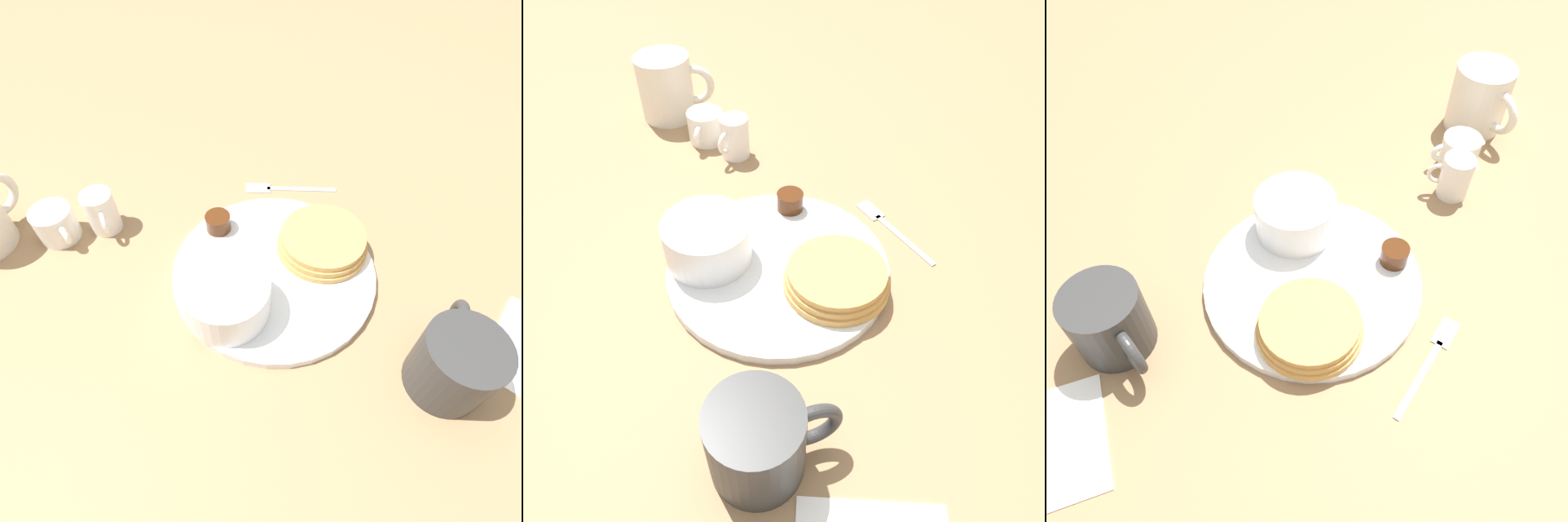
% 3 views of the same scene
% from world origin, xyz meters
% --- Properties ---
extents(ground_plane, '(4.00, 4.00, 0.00)m').
position_xyz_m(ground_plane, '(0.00, 0.00, 0.00)').
color(ground_plane, '#93704C').
extents(plate, '(0.26, 0.26, 0.01)m').
position_xyz_m(plate, '(0.00, 0.00, 0.01)').
color(plate, white).
rests_on(plate, ground_plane).
extents(pancake_stack, '(0.12, 0.12, 0.03)m').
position_xyz_m(pancake_stack, '(0.07, -0.03, 0.03)').
color(pancake_stack, tan).
rests_on(pancake_stack, plate).
extents(bowl, '(0.10, 0.10, 0.05)m').
position_xyz_m(bowl, '(-0.08, 0.01, 0.04)').
color(bowl, white).
rests_on(bowl, plate).
extents(syrup_cup, '(0.03, 0.03, 0.02)m').
position_xyz_m(syrup_cup, '(0.01, 0.10, 0.02)').
color(syrup_cup, '#47230F').
rests_on(syrup_cup, plate).
extents(butter_ramekin, '(0.04, 0.04, 0.04)m').
position_xyz_m(butter_ramekin, '(-0.10, 0.02, 0.03)').
color(butter_ramekin, white).
rests_on(butter_ramekin, plate).
extents(coffee_mug, '(0.11, 0.08, 0.08)m').
position_xyz_m(coffee_mug, '(0.01, -0.23, 0.04)').
color(coffee_mug, '#333333').
rests_on(coffee_mug, ground_plane).
extents(creamer_pitcher_near, '(0.04, 0.06, 0.06)m').
position_xyz_m(creamer_pitcher_near, '(-0.08, 0.24, 0.03)').
color(creamer_pitcher_near, white).
rests_on(creamer_pitcher_near, ground_plane).
extents(creamer_pitcher_far, '(0.05, 0.08, 0.05)m').
position_xyz_m(creamer_pitcher_far, '(-0.13, 0.27, 0.02)').
color(creamer_pitcher_far, white).
rests_on(creamer_pitcher_far, ground_plane).
extents(fork, '(0.09, 0.12, 0.00)m').
position_xyz_m(fork, '(0.14, 0.09, 0.00)').
color(fork, silver).
rests_on(fork, ground_plane).
extents(napkin, '(0.12, 0.09, 0.00)m').
position_xyz_m(napkin, '(0.10, -0.30, 0.00)').
color(napkin, white).
rests_on(napkin, ground_plane).
extents(second_mug, '(0.12, 0.09, 0.10)m').
position_xyz_m(second_mug, '(-0.21, 0.35, 0.05)').
color(second_mug, silver).
rests_on(second_mug, ground_plane).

